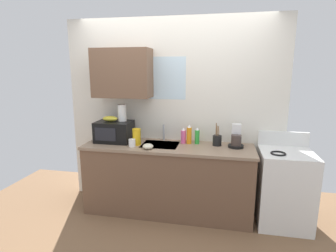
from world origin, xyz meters
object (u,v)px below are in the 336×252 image
dish_soap_bottle_green (197,136)px  mug_white (132,143)px  paper_towel_roll (122,113)px  cereal_canister (137,137)px  banana_bunch (110,119)px  stove_range (284,187)px  dish_soap_bottle_pink (183,136)px  coffee_maker (236,139)px  utensil_crock (217,140)px  small_bowl (148,146)px  microwave (114,131)px  dish_soap_bottle_orange (189,135)px

dish_soap_bottle_green → mug_white: bearing=-159.3°
paper_towel_roll → cereal_canister: 0.40m
banana_bunch → dish_soap_bottle_green: (1.14, 0.10, -0.20)m
stove_range → dish_soap_bottle_pink: dish_soap_bottle_pink is taller
stove_range → dish_soap_bottle_pink: size_ratio=5.27×
stove_range → mug_white: size_ratio=11.37×
coffee_maker → cereal_canister: (-1.23, -0.16, -0.00)m
paper_towel_roll → dish_soap_bottle_green: paper_towel_roll is taller
paper_towel_roll → coffee_maker: paper_towel_roll is taller
mug_white → utensil_crock: bearing=14.1°
paper_towel_roll → small_bowl: (0.43, -0.30, -0.35)m
mug_white → paper_towel_roll: bearing=131.0°
coffee_maker → mug_white: size_ratio=2.95×
paper_towel_roll → coffee_maker: size_ratio=0.79×
mug_white → utensil_crock: size_ratio=0.33×
cereal_canister → small_bowl: 0.25m
microwave → dish_soap_bottle_pink: bearing=6.1°
banana_bunch → dish_soap_bottle_pink: size_ratio=0.98×
dish_soap_bottle_green → cereal_canister: 0.77m
paper_towel_roll → mug_white: bearing=-49.0°
banana_bunch → mug_white: size_ratio=2.11×
cereal_canister → utensil_crock: bearing=9.6°
microwave → utensil_crock: (1.34, 0.07, -0.06)m
stove_range → banana_bunch: 2.32m
dish_soap_bottle_pink → mug_white: bearing=-154.5°
dish_soap_bottle_orange → cereal_canister: size_ratio=1.19×
banana_bunch → coffee_maker: 1.63m
coffee_maker → small_bowl: bearing=-163.5°
banana_bunch → small_bowl: banana_bunch is taller
mug_white → stove_range: bearing=4.5°
stove_range → mug_white: bearing=-175.5°
dish_soap_bottle_orange → cereal_canister: (-0.64, -0.19, -0.01)m
mug_white → cereal_canister: bearing=70.6°
stove_range → cereal_canister: size_ratio=5.19×
dish_soap_bottle_pink → dish_soap_bottle_orange: dish_soap_bottle_orange is taller
coffee_maker → dish_soap_bottle_orange: coffee_maker is taller
microwave → mug_white: size_ratio=4.84×
coffee_maker → dish_soap_bottle_orange: (-0.59, 0.03, 0.01)m
microwave → dish_soap_bottle_pink: microwave is taller
stove_range → dish_soap_bottle_pink: (-1.24, 0.14, 0.54)m
utensil_crock → small_bowl: utensil_crock is taller
utensil_crock → microwave: bearing=-177.0°
microwave → paper_towel_roll: bearing=27.2°
dish_soap_bottle_green → mug_white: dish_soap_bottle_green is taller
banana_bunch → cereal_canister: 0.45m
dish_soap_bottle_orange → cereal_canister: 0.67m
dish_soap_bottle_pink → dish_soap_bottle_green: (0.18, 0.01, 0.00)m
dish_soap_bottle_pink → microwave: bearing=-173.9°
stove_range → coffee_maker: coffee_maker is taller
paper_towel_roll → coffee_maker: 1.50m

